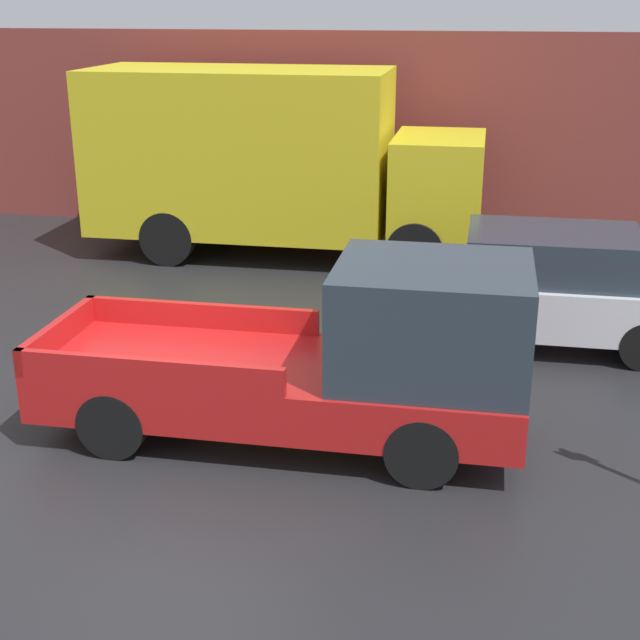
# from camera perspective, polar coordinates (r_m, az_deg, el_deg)

# --- Properties ---
(ground_plane) EXTENTS (60.00, 60.00, 0.00)m
(ground_plane) POSITION_cam_1_polar(r_m,az_deg,el_deg) (10.45, -9.81, -7.58)
(ground_plane) COLOR #232326
(building_wall) EXTENTS (28.00, 0.15, 4.15)m
(building_wall) POSITION_cam_1_polar(r_m,az_deg,el_deg) (19.32, 0.37, 11.90)
(building_wall) COLOR brown
(building_wall) RESTS_ON ground
(pickup_truck) EXTENTS (5.44, 1.95, 2.14)m
(pickup_truck) POSITION_cam_1_polar(r_m,az_deg,el_deg) (9.93, 1.07, -2.52)
(pickup_truck) COLOR red
(pickup_truck) RESTS_ON ground
(car) EXTENTS (4.41, 1.98, 1.66)m
(car) POSITION_cam_1_polar(r_m,az_deg,el_deg) (13.34, 14.13, 2.12)
(car) COLOR silver
(car) RESTS_ON ground
(delivery_truck) EXTENTS (7.44, 2.57, 3.54)m
(delivery_truck) POSITION_cam_1_polar(r_m,az_deg,el_deg) (17.34, -3.25, 10.34)
(delivery_truck) COLOR gold
(delivery_truck) RESTS_ON ground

